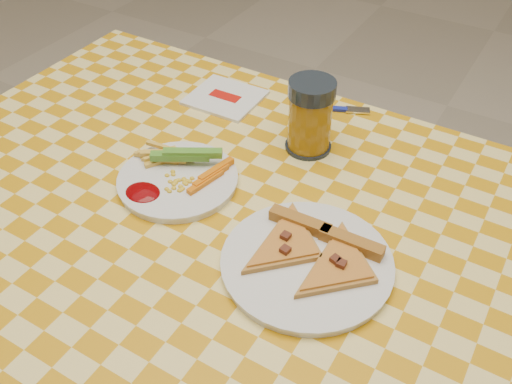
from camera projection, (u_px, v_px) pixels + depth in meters
The scene contains 8 objects.
table at pixel (234, 249), 0.99m from camera, with size 1.28×0.88×0.76m.
plate_left at pixel (178, 181), 1.00m from camera, with size 0.21×0.21×0.01m, color silver.
plate_right at pixel (307, 264), 0.86m from camera, with size 0.26×0.26×0.01m, color silver.
fries_veggies at pixel (179, 167), 1.01m from camera, with size 0.19×0.18×0.04m.
pizza_slices at pixel (313, 252), 0.86m from camera, with size 0.22×0.20×0.02m.
drink_glass at pixel (310, 117), 1.04m from camera, with size 0.09×0.09×0.14m.
napkin at pixel (225, 97), 1.22m from camera, with size 0.15×0.14×0.01m.
fork at pixel (333, 109), 1.18m from camera, with size 0.15×0.08×0.01m.
Camera 1 is at (0.38, -0.56, 1.41)m, focal length 40.00 mm.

